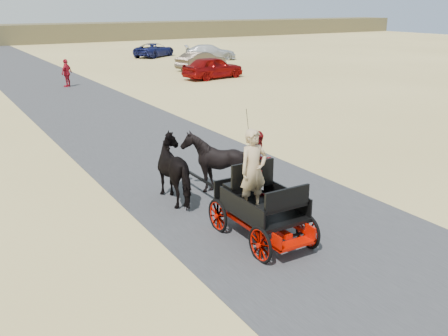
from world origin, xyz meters
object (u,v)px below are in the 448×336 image
pedestrian (67,73)px  car_b (201,61)px  carriage (261,223)px  horse_left (179,170)px  car_c (210,52)px  horse_right (215,163)px  car_d (154,50)px  car_a (213,67)px

pedestrian → car_b: bearing=152.8°
carriage → horse_left: (-0.55, 3.00, 0.49)m
carriage → car_c: (17.36, 32.93, 0.33)m
carriage → horse_right: size_ratio=1.41×
carriage → car_c: size_ratio=0.51×
pedestrian → car_d: (12.10, 14.24, -0.21)m
carriage → car_a: bearing=62.6°
carriage → horse_left: bearing=100.4°
car_a → pedestrian: bearing=72.0°
car_a → car_b: car_a is taller
car_a → car_d: size_ratio=0.94×
horse_right → car_b: (12.51, 23.79, -0.14)m
horse_right → car_b: 26.88m
carriage → car_c: 37.23m
horse_right → pedestrian: size_ratio=0.98×
horse_left → car_d: horse_left is taller
horse_right → car_d: 37.44m
carriage → horse_left: 3.09m
horse_right → car_a: bearing=-119.7°
car_b → car_d: size_ratio=0.91×
horse_right → car_a: horse_right is taller
horse_right → pedestrian: 20.76m
horse_right → car_c: horse_right is taller
car_b → carriage: bearing=138.2°
car_d → car_a: bearing=137.2°
carriage → horse_left: size_ratio=1.20×
carriage → car_a: (11.50, 22.19, 0.40)m
car_a → car_d: car_a is taller
horse_right → car_a: 22.09m
horse_left → pedestrian: 20.86m
horse_left → pedestrian: size_ratio=1.16×
pedestrian → car_d: 18.69m
carriage → horse_right: (0.55, 3.00, 0.49)m
pedestrian → car_d: size_ratio=0.36×
horse_left → pedestrian: pedestrian is taller
horse_left → car_d: size_ratio=0.42×
horse_left → car_b: horse_left is taller
horse_right → car_d: (13.39, 34.96, -0.19)m
carriage → car_d: size_ratio=0.51×
horse_left → car_a: size_ratio=0.45×
car_b → car_c: size_ratio=0.91×
horse_left → car_d: bearing=-112.5°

